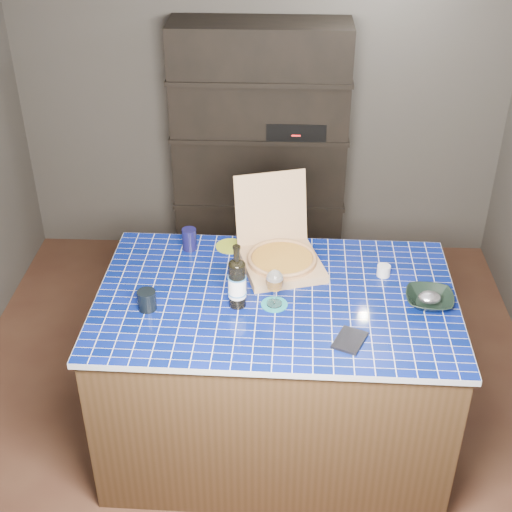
{
  "coord_description": "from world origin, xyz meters",
  "views": [
    {
      "loc": [
        0.18,
        -3.13,
        2.97
      ],
      "look_at": [
        0.04,
        0.0,
        0.99
      ],
      "focal_mm": 50.0,
      "sensor_mm": 36.0,
      "label": 1
    }
  ],
  "objects_px": {
    "bowl": "(429,300)",
    "dvd_case": "(350,340)",
    "kitchen_island": "(275,370)",
    "pizza_box": "(281,256)",
    "mead_bottle": "(237,282)",
    "wine_glass": "(275,282)"
  },
  "relations": [
    {
      "from": "kitchen_island",
      "to": "pizza_box",
      "type": "bearing_deg",
      "value": 87.49
    },
    {
      "from": "kitchen_island",
      "to": "pizza_box",
      "type": "height_order",
      "value": "pizza_box"
    },
    {
      "from": "wine_glass",
      "to": "bowl",
      "type": "bearing_deg",
      "value": 2.91
    },
    {
      "from": "pizza_box",
      "to": "mead_bottle",
      "type": "relative_size",
      "value": 1.68
    },
    {
      "from": "kitchen_island",
      "to": "bowl",
      "type": "distance_m",
      "value": 0.89
    },
    {
      "from": "pizza_box",
      "to": "dvd_case",
      "type": "xyz_separation_m",
      "value": [
        0.32,
        -0.6,
        -0.05
      ]
    },
    {
      "from": "kitchen_island",
      "to": "dvd_case",
      "type": "bearing_deg",
      "value": -44.02
    },
    {
      "from": "mead_bottle",
      "to": "wine_glass",
      "type": "relative_size",
      "value": 1.74
    },
    {
      "from": "pizza_box",
      "to": "mead_bottle",
      "type": "xyz_separation_m",
      "value": [
        -0.2,
        -0.35,
        0.07
      ]
    },
    {
      "from": "bowl",
      "to": "pizza_box",
      "type": "bearing_deg",
      "value": 156.54
    },
    {
      "from": "kitchen_island",
      "to": "pizza_box",
      "type": "relative_size",
      "value": 3.19
    },
    {
      "from": "kitchen_island",
      "to": "bowl",
      "type": "xyz_separation_m",
      "value": [
        0.73,
        -0.04,
        0.51
      ]
    },
    {
      "from": "kitchen_island",
      "to": "mead_bottle",
      "type": "bearing_deg",
      "value": -154.71
    },
    {
      "from": "pizza_box",
      "to": "mead_bottle",
      "type": "distance_m",
      "value": 0.41
    },
    {
      "from": "mead_bottle",
      "to": "wine_glass",
      "type": "bearing_deg",
      "value": 2.21
    },
    {
      "from": "kitchen_island",
      "to": "dvd_case",
      "type": "xyz_separation_m",
      "value": [
        0.33,
        -0.33,
        0.48
      ]
    },
    {
      "from": "mead_bottle",
      "to": "bowl",
      "type": "distance_m",
      "value": 0.92
    },
    {
      "from": "kitchen_island",
      "to": "bowl",
      "type": "bearing_deg",
      "value": -1.94
    },
    {
      "from": "kitchen_island",
      "to": "mead_bottle",
      "type": "distance_m",
      "value": 0.64
    },
    {
      "from": "mead_bottle",
      "to": "bowl",
      "type": "bearing_deg",
      "value": 2.77
    },
    {
      "from": "bowl",
      "to": "dvd_case",
      "type": "bearing_deg",
      "value": -143.16
    },
    {
      "from": "pizza_box",
      "to": "mead_bottle",
      "type": "height_order",
      "value": "pizza_box"
    }
  ]
}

